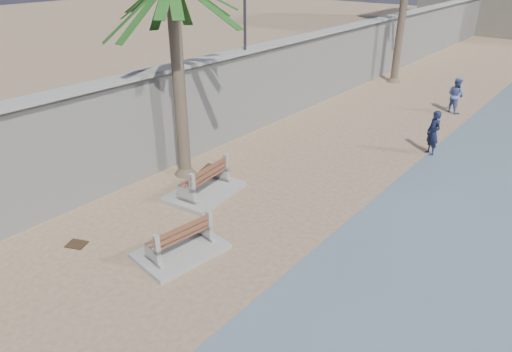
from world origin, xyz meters
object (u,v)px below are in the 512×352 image
Objects in this scene: bench_near at (180,240)px; person_b at (456,93)px; person_a at (434,130)px; bench_far at (204,181)px.

person_b reaches higher than bench_near.
bench_near is 16.80m from person_b.
person_a reaches higher than person_b.
bench_near is at bearing -67.95° from person_a.
bench_far is at bearing 100.81° from person_b.
bench_far reaches higher than bench_near.
person_a reaches higher than bench_far.
person_a is 1.05× the size of person_b.
bench_near is 3.35m from bench_far.
bench_near is at bearing 109.36° from person_b.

